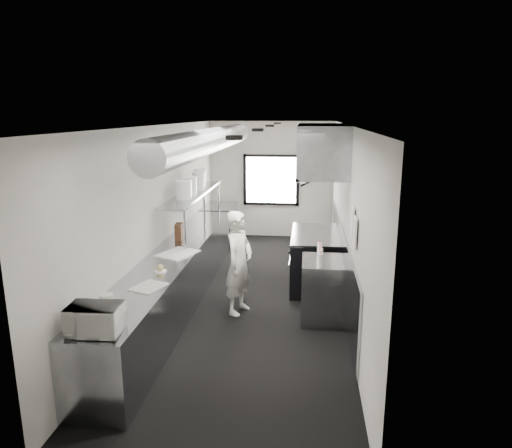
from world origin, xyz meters
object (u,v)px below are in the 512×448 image
(bottle_station, at_px, (324,290))
(squeeze_bottle_e, at_px, (319,249))
(exhaust_hood, at_px, (322,150))
(deli_tub_b, at_px, (107,299))
(deli_tub_a, at_px, (102,303))
(plate_stack_a, at_px, (184,190))
(squeeze_bottle_d, at_px, (320,252))
(range, at_px, (315,259))
(small_plate, at_px, (160,271))
(cutting_board, at_px, (178,253))
(plate_stack_c, at_px, (198,181))
(prep_counter, at_px, (175,279))
(far_work_table, at_px, (219,224))
(squeeze_bottle_c, at_px, (321,255))
(line_cook, at_px, (239,263))
(squeeze_bottle_b, at_px, (319,257))
(squeeze_bottle_a, at_px, (320,260))
(plate_stack_d, at_px, (200,178))
(plate_stack_b, at_px, (190,186))
(pass_shelf, at_px, (194,194))

(bottle_station, relative_size, squeeze_bottle_e, 4.72)
(exhaust_hood, height_order, deli_tub_b, exhaust_hood)
(deli_tub_a, relative_size, plate_stack_a, 0.40)
(squeeze_bottle_d, bearing_deg, range, 91.80)
(small_plate, relative_size, cutting_board, 0.28)
(plate_stack_c, height_order, squeeze_bottle_d, plate_stack_c)
(range, bearing_deg, prep_counter, -151.26)
(far_work_table, distance_m, squeeze_bottle_c, 4.55)
(bottle_station, height_order, plate_stack_a, plate_stack_a)
(line_cook, xyz_separation_m, squeeze_bottle_b, (1.19, -0.24, 0.21))
(line_cook, distance_m, deli_tub_a, 2.39)
(deli_tub_b, relative_size, squeeze_bottle_a, 0.78)
(line_cook, distance_m, squeeze_bottle_a, 1.28)
(range, bearing_deg, plate_stack_d, 157.32)
(far_work_table, bearing_deg, plate_stack_b, -90.73)
(deli_tub_a, xyz_separation_m, squeeze_bottle_d, (2.43, 2.07, 0.05))
(pass_shelf, relative_size, squeeze_bottle_a, 15.17)
(plate_stack_b, height_order, squeeze_bottle_c, plate_stack_b)
(deli_tub_a, bearing_deg, plate_stack_d, 88.18)
(deli_tub_b, distance_m, plate_stack_b, 3.35)
(pass_shelf, height_order, cutting_board, pass_shelf)
(plate_stack_b, xyz_separation_m, squeeze_bottle_d, (2.26, -1.29, -0.74))
(far_work_table, relative_size, plate_stack_d, 3.28)
(plate_stack_a, distance_m, plate_stack_d, 1.30)
(bottle_station, relative_size, deli_tub_b, 5.87)
(squeeze_bottle_c, bearing_deg, plate_stack_c, 137.90)
(line_cook, height_order, deli_tub_b, line_cook)
(pass_shelf, relative_size, deli_tub_b, 19.57)
(bottle_station, xyz_separation_m, small_plate, (-2.22, -0.74, 0.46))
(plate_stack_c, xyz_separation_m, squeeze_bottle_e, (2.25, -1.76, -0.74))
(pass_shelf, relative_size, squeeze_bottle_c, 16.19)
(plate_stack_a, relative_size, plate_stack_d, 0.85)
(plate_stack_c, bearing_deg, cutting_board, -86.73)
(prep_counter, distance_m, small_plate, 1.05)
(plate_stack_c, bearing_deg, deli_tub_b, -92.43)
(deli_tub_b, height_order, squeeze_bottle_d, squeeze_bottle_d)
(line_cook, bearing_deg, squeeze_bottle_a, -88.07)
(cutting_board, bearing_deg, line_cook, 1.17)
(prep_counter, relative_size, plate_stack_d, 16.38)
(squeeze_bottle_b, bearing_deg, small_plate, -164.59)
(cutting_board, bearing_deg, squeeze_bottle_e, 5.13)
(squeeze_bottle_a, height_order, squeeze_bottle_b, squeeze_bottle_b)
(prep_counter, relative_size, small_plate, 36.01)
(plate_stack_b, distance_m, squeeze_bottle_e, 2.63)
(line_cook, bearing_deg, squeeze_bottle_d, -68.14)
(plate_stack_b, height_order, plate_stack_c, plate_stack_b)
(pass_shelf, distance_m, squeeze_bottle_e, 2.74)
(exhaust_hood, relative_size, range, 1.38)
(exhaust_hood, relative_size, deli_tub_b, 14.35)
(deli_tub_a, distance_m, plate_stack_c, 4.06)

